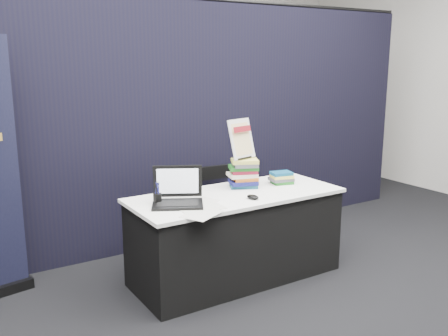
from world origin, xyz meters
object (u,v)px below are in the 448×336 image
(display_table, at_px, (236,236))
(book_stack_tall, at_px, (243,173))
(laptop, at_px, (174,196))
(info_sign, at_px, (242,139))
(book_stack_short, at_px, (282,178))
(stacking_chair, at_px, (223,202))

(display_table, relative_size, book_stack_tall, 6.48)
(laptop, height_order, info_sign, info_sign)
(laptop, relative_size, book_stack_tall, 1.68)
(info_sign, bearing_deg, book_stack_tall, -103.43)
(book_stack_tall, bearing_deg, info_sign, 90.00)
(laptop, bearing_deg, display_table, 28.13)
(laptop, xyz_separation_m, book_stack_short, (1.12, 0.07, -0.01))
(info_sign, distance_m, stacking_chair, 0.93)
(display_table, xyz_separation_m, laptop, (-0.58, -0.00, 0.44))
(display_table, distance_m, book_stack_tall, 0.55)
(book_stack_tall, distance_m, info_sign, 0.30)
(display_table, distance_m, laptop, 0.73)
(display_table, distance_m, book_stack_short, 0.69)
(book_stack_tall, height_order, book_stack_short, book_stack_tall)
(display_table, relative_size, book_stack_short, 8.41)
(book_stack_tall, relative_size, book_stack_short, 1.30)
(book_stack_short, height_order, info_sign, info_sign)
(book_stack_short, relative_size, info_sign, 0.60)
(display_table, relative_size, laptop, 3.85)
(display_table, relative_size, stacking_chair, 2.27)
(book_stack_short, distance_m, info_sign, 0.53)
(display_table, height_order, book_stack_tall, book_stack_tall)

